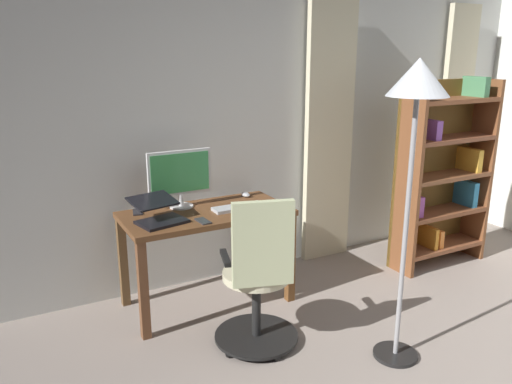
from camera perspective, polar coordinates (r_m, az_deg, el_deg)
name	(u,v)px	position (r m, az deg, el deg)	size (l,w,h in m)	color
back_room_partition	(290,119)	(4.50, 3.80, 8.18)	(5.13, 0.10, 2.61)	silver
curtain_left_panel	(454,122)	(5.70, 21.22, 7.24)	(0.38, 0.06, 2.31)	beige
curtain_right_panel	(329,134)	(4.63, 8.14, 6.39)	(0.48, 0.06, 2.31)	beige
desk	(206,226)	(3.82, -5.55, -3.76)	(1.22, 0.61, 0.74)	brown
office_chair	(259,282)	(3.29, 0.29, -9.97)	(0.56, 0.56, 1.04)	black
computer_monitor	(180,175)	(3.84, -8.49, 1.86)	(0.49, 0.18, 0.43)	white
computer_keyboard	(238,207)	(3.82, -1.96, -1.72)	(0.39, 0.13, 0.02)	#B7BCC1
laptop	(158,214)	(3.59, -10.82, -2.41)	(0.38, 0.40, 0.16)	black
computer_mouse	(246,195)	(4.12, -1.17, -0.29)	(0.06, 0.10, 0.04)	#B7BCC1
cell_phone_by_monitor	(138,212)	(3.83, -13.06, -2.19)	(0.07, 0.14, 0.01)	#232328
cell_phone_face_up	(203,221)	(3.56, -5.93, -3.24)	(0.07, 0.14, 0.01)	#333338
bookshelf	(441,174)	(4.80, 19.89, 1.88)	(0.91, 0.30, 1.66)	brown
floor_lamp	(416,107)	(3.01, 17.43, 9.07)	(0.35, 0.35, 1.85)	black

